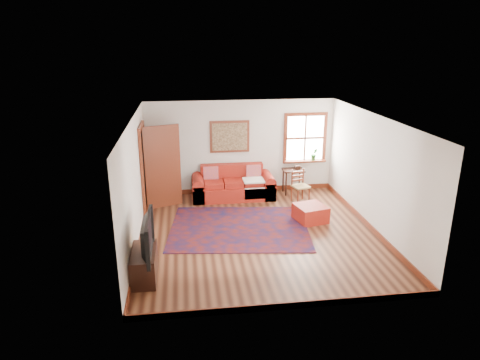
{
  "coord_description": "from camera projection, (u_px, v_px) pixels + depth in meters",
  "views": [
    {
      "loc": [
        -1.51,
        -8.26,
        3.96
      ],
      "look_at": [
        -0.31,
        0.6,
        1.04
      ],
      "focal_mm": 32.0,
      "sensor_mm": 36.0,
      "label": 1
    }
  ],
  "objects": [
    {
      "name": "side_table",
      "position": [
        293.0,
        174.0,
        11.48
      ],
      "size": [
        0.56,
        0.42,
        0.67
      ],
      "color": "black",
      "rests_on": "ground"
    },
    {
      "name": "candle_hurricane",
      "position": [
        147.0,
        236.0,
        7.7
      ],
      "size": [
        0.12,
        0.12,
        0.18
      ],
      "color": "silver",
      "rests_on": "media_cabinet"
    },
    {
      "name": "persian_rug",
      "position": [
        239.0,
        228.0,
        9.47
      ],
      "size": [
        3.27,
        2.75,
        0.02
      ],
      "primitive_type": "cube",
      "rotation": [
        0.0,
        0.0,
        -0.12
      ],
      "color": "#5B130D",
      "rests_on": "ground"
    },
    {
      "name": "room_envelope",
      "position": [
        259.0,
        160.0,
        8.7
      ],
      "size": [
        5.04,
        5.54,
        2.52
      ],
      "color": "silver",
      "rests_on": "ground"
    },
    {
      "name": "red_ottoman",
      "position": [
        310.0,
        213.0,
        9.81
      ],
      "size": [
        0.78,
        0.78,
        0.37
      ],
      "primitive_type": "cube",
      "rotation": [
        0.0,
        0.0,
        0.23
      ],
      "color": "#A12014",
      "rests_on": "ground"
    },
    {
      "name": "television",
      "position": [
        142.0,
        236.0,
        7.12
      ],
      "size": [
        0.15,
        1.18,
        0.68
      ],
      "primitive_type": "imported",
      "rotation": [
        0.0,
        0.0,
        1.57
      ],
      "color": "black",
      "rests_on": "media_cabinet"
    },
    {
      "name": "ladder_back_chair",
      "position": [
        300.0,
        185.0,
        10.91
      ],
      "size": [
        0.48,
        0.47,
        0.84
      ],
      "color": "tan",
      "rests_on": "ground"
    },
    {
      "name": "ground",
      "position": [
        258.0,
        234.0,
        9.2
      ],
      "size": [
        5.5,
        5.5,
        0.0
      ],
      "primitive_type": "plane",
      "color": "#3C1B10",
      "rests_on": "ground"
    },
    {
      "name": "red_leather_sofa",
      "position": [
        233.0,
        187.0,
        11.28
      ],
      "size": [
        2.14,
        0.88,
        0.84
      ],
      "color": "#A12014",
      "rests_on": "ground"
    },
    {
      "name": "media_cabinet",
      "position": [
        144.0,
        264.0,
        7.42
      ],
      "size": [
        0.42,
        0.93,
        0.51
      ],
      "primitive_type": "cube",
      "color": "black",
      "rests_on": "ground"
    },
    {
      "name": "doorway",
      "position": [
        155.0,
        167.0,
        10.27
      ],
      "size": [
        0.89,
        1.08,
        2.14
      ],
      "color": "black",
      "rests_on": "ground"
    },
    {
      "name": "framed_artwork",
      "position": [
        230.0,
        137.0,
        11.24
      ],
      "size": [
        1.05,
        0.07,
        0.85
      ],
      "color": "maroon",
      "rests_on": "ground"
    },
    {
      "name": "window",
      "position": [
        306.0,
        143.0,
        11.56
      ],
      "size": [
        1.18,
        0.2,
        1.38
      ],
      "color": "white",
      "rests_on": "ground"
    }
  ]
}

